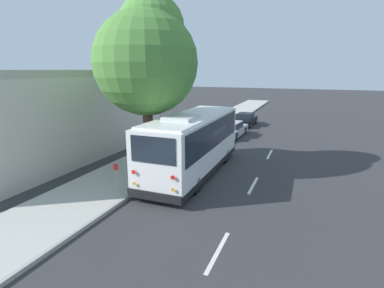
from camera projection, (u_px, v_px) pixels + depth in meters
ground_plane at (202, 170)px, 17.07m from camera, size 160.00×160.00×0.00m
sidewalk_slab at (147, 162)px, 18.35m from camera, size 80.00×3.60×0.15m
curb_strip at (175, 165)px, 17.68m from camera, size 80.00×0.14×0.15m
shuttle_bus at (193, 141)px, 16.08m from camera, size 9.09×2.78×3.41m
parked_sedan_silver at (232, 130)px, 25.50m from camera, size 4.51×1.91×1.28m
parked_sedan_black at (245, 120)px, 30.56m from camera, size 4.44×1.87×1.26m
street_tree at (147, 56)px, 15.24m from camera, size 5.34×5.34×9.22m
sign_post_near at (117, 181)px, 12.81m from camera, size 0.06×0.22×1.55m
sign_post_far at (139, 169)px, 14.44m from camera, size 0.06×0.22×1.50m
fire_hydrant at (196, 139)px, 22.32m from camera, size 0.22×0.22×0.81m
building_backdrop at (50, 116)px, 19.88m from camera, size 16.13×7.89×5.55m
lane_stripe_behind at (218, 252)px, 9.41m from camera, size 2.40×0.14×0.01m
lane_stripe_mid at (253, 185)px, 14.82m from camera, size 2.40×0.14×0.01m
lane_stripe_ahead at (270, 154)px, 20.23m from camera, size 2.40×0.14×0.01m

